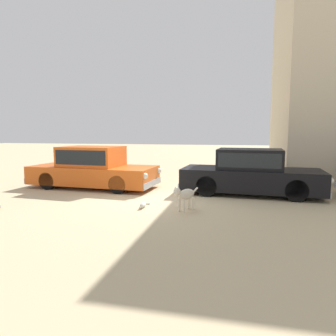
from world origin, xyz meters
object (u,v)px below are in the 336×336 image
at_px(parked_sedan_second, 250,172).
at_px(stray_cat, 143,205).
at_px(parked_sedan_nearest, 93,167).
at_px(stray_dog_spotted, 185,195).

height_order(parked_sedan_second, stray_cat, parked_sedan_second).
height_order(parked_sedan_nearest, stray_dog_spotted, parked_sedan_nearest).
xyz_separation_m(parked_sedan_nearest, stray_cat, (2.68, -2.43, -0.66)).
distance_m(stray_dog_spotted, stray_cat, 1.21).
distance_m(parked_sedan_nearest, stray_cat, 3.68).
xyz_separation_m(stray_dog_spotted, stray_cat, (-1.15, 0.12, -0.35)).
height_order(parked_sedan_nearest, stray_cat, parked_sedan_nearest).
bearing_deg(parked_sedan_second, stray_cat, -135.96).
xyz_separation_m(parked_sedan_second, stray_dog_spotted, (-1.72, -2.57, -0.30)).
bearing_deg(stray_dog_spotted, stray_cat, -63.86).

